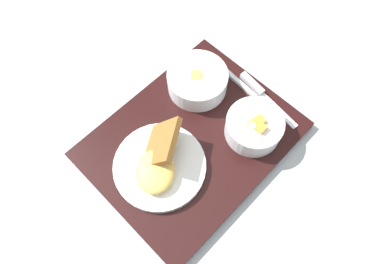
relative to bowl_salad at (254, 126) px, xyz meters
The scene contains 7 objects.
ground_plane 0.13m from the bowl_salad, 33.04° to the right, with size 4.00×4.00×0.00m, color #99A3AD.
serving_tray 0.13m from the bowl_salad, 33.04° to the right, with size 0.44×0.36×0.02m.
bowl_salad is the anchor object (origin of this frame).
bowl_soup 0.16m from the bowl_salad, 83.83° to the right, with size 0.13×0.13×0.05m.
plate_main 0.20m from the bowl_salad, 17.23° to the right, with size 0.18×0.18×0.08m.
knife 0.10m from the bowl_salad, 141.88° to the right, with size 0.02×0.17×0.01m.
spoon 0.08m from the bowl_salad, 140.49° to the right, with size 0.04×0.15×0.01m.
Camera 1 is at (0.18, 0.22, 0.66)m, focal length 32.00 mm.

